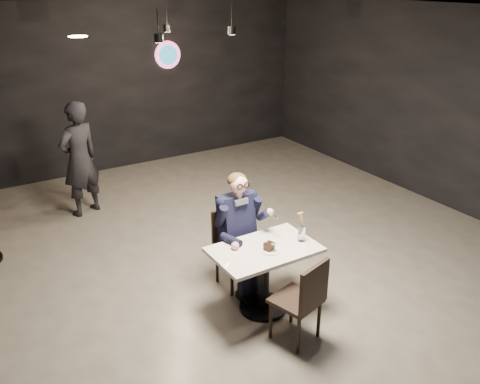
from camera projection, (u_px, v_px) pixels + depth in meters
floor at (266, 270)px, 6.26m from camera, size 9.00×9.00×0.00m
wall_sign at (168, 55)px, 9.36m from camera, size 0.50×0.06×0.50m
pendant_lights at (185, 14)px, 6.70m from camera, size 1.40×1.20×0.36m
main_table at (264, 279)px, 5.41m from camera, size 1.10×0.70×0.75m
chair_far at (237, 250)px, 5.81m from camera, size 0.42×0.46×0.92m
chair_near at (296, 298)px, 4.94m from camera, size 0.53×0.56×0.92m
seated_man at (237, 230)px, 5.70m from camera, size 0.60×0.80×1.44m
dessert_plate at (271, 250)px, 5.21m from camera, size 0.21×0.21×0.01m
cake_slice at (269, 246)px, 5.20m from camera, size 0.12×0.11×0.07m
mint_leaf at (274, 244)px, 5.15m from camera, size 0.07×0.04×0.01m
sundae_glass at (302, 234)px, 5.38m from camera, size 0.08×0.08×0.17m
wafer_cone at (302, 219)px, 5.35m from camera, size 0.08×0.08×0.13m
passerby at (79, 159)px, 7.46m from camera, size 0.74×0.62×1.73m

